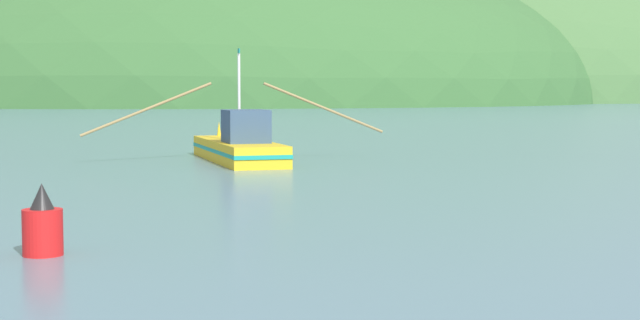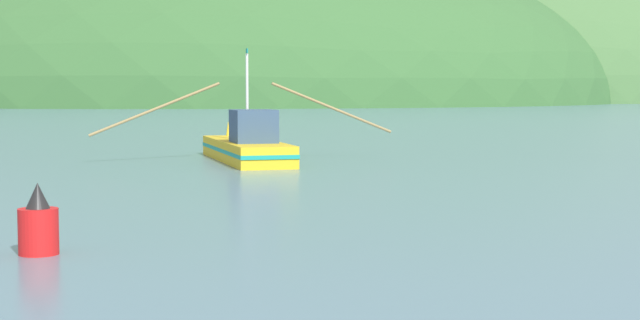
{
  "view_description": "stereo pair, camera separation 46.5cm",
  "coord_description": "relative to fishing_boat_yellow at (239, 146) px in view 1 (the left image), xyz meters",
  "views": [
    {
      "loc": [
        -4.54,
        -2.53,
        3.2
      ],
      "look_at": [
        0.69,
        21.02,
        1.4
      ],
      "focal_mm": 54.22,
      "sensor_mm": 36.0,
      "label": 1
    },
    {
      "loc": [
        -4.09,
        -2.62,
        3.2
      ],
      "look_at": [
        0.69,
        21.02,
        1.4
      ],
      "focal_mm": 54.22,
      "sensor_mm": 36.0,
      "label": 2
    }
  ],
  "objects": [
    {
      "name": "hill_mid_right",
      "position": [
        18.56,
        175.08,
        -0.67
      ],
      "size": [
        173.34,
        138.67,
        73.29
      ],
      "primitive_type": "ellipsoid",
      "color": "#386633",
      "rests_on": "ground"
    },
    {
      "name": "hill_far_right",
      "position": [
        81.22,
        207.52,
        -0.67
      ],
      "size": [
        178.1,
        142.48,
        88.77
      ],
      "primitive_type": "ellipsoid",
      "color": "#47703D",
      "rests_on": "ground"
    },
    {
      "name": "channel_buoy",
      "position": [
        -6.89,
        -22.77,
        -0.1
      ],
      "size": [
        0.77,
        0.77,
        1.39
      ],
      "color": "red",
      "rests_on": "ground"
    },
    {
      "name": "fishing_boat_yellow",
      "position": [
        0.0,
        0.0,
        0.0
      ],
      "size": [
        13.48,
        10.08,
        4.91
      ],
      "rotation": [
        0.0,
        0.0,
        1.64
      ],
      "color": "gold",
      "rests_on": "ground"
    }
  ]
}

